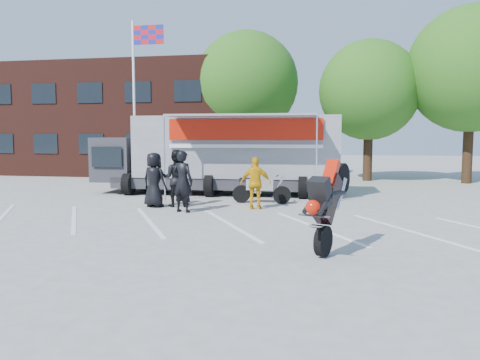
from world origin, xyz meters
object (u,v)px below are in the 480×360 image
(flagpole, at_px, (139,83))
(tree_left, at_px, (246,84))
(transporter_truck, at_px, (226,194))
(spectator_leather_c, at_px, (176,178))
(tree_right, at_px, (471,69))
(spectator_leather_b, at_px, (183,181))
(tree_mid, at_px, (369,90))
(spectator_leather_a, at_px, (154,180))
(spectator_hivis, at_px, (256,183))
(parked_motorcycle, at_px, (261,203))
(stunt_bike_rider, at_px, (336,250))

(flagpole, height_order, tree_left, tree_left)
(transporter_truck, bearing_deg, spectator_leather_c, -105.98)
(tree_right, relative_size, spectator_leather_b, 4.54)
(tree_mid, bearing_deg, spectator_leather_a, -125.40)
(flagpole, bearing_deg, spectator_leather_a, -63.40)
(spectator_hivis, bearing_deg, transporter_truck, -70.25)
(spectator_leather_a, bearing_deg, tree_left, -77.95)
(spectator_hivis, bearing_deg, spectator_leather_a, -3.26)
(tree_mid, height_order, spectator_leather_a, tree_mid)
(flagpole, xyz_separation_m, spectator_leather_a, (3.18, -6.35, -4.10))
(tree_mid, bearing_deg, tree_right, -5.71)
(parked_motorcycle, bearing_deg, tree_mid, -24.41)
(spectator_leather_b, bearing_deg, spectator_leather_c, -45.91)
(transporter_truck, relative_size, spectator_leather_c, 5.19)
(tree_left, bearing_deg, tree_right, -7.13)
(stunt_bike_rider, distance_m, spectator_leather_c, 7.74)
(stunt_bike_rider, bearing_deg, spectator_hivis, 138.53)
(spectator_leather_c, bearing_deg, stunt_bike_rider, 126.72)
(spectator_leather_a, bearing_deg, flagpole, -46.43)
(spectator_leather_c, height_order, spectator_hivis, spectator_leather_c)
(tree_right, height_order, spectator_leather_b, tree_right)
(tree_mid, height_order, transporter_truck, tree_mid)
(parked_motorcycle, relative_size, spectator_leather_b, 1.10)
(flagpole, distance_m, spectator_leather_b, 9.43)
(spectator_leather_c, distance_m, spectator_hivis, 2.85)
(spectator_leather_a, bearing_deg, spectator_leather_b, 163.39)
(flagpole, xyz_separation_m, tree_right, (16.24, 4.50, 0.82))
(spectator_leather_c, bearing_deg, parked_motorcycle, -163.87)
(flagpole, xyz_separation_m, tree_mid, (11.24, 5.00, -0.11))
(stunt_bike_rider, distance_m, spectator_leather_b, 6.52)
(tree_mid, height_order, spectator_leather_b, tree_mid)
(spectator_leather_c, bearing_deg, spectator_leather_b, 109.86)
(stunt_bike_rider, bearing_deg, tree_mid, 105.88)
(parked_motorcycle, relative_size, spectator_leather_a, 1.16)
(tree_left, xyz_separation_m, parked_motorcycle, (2.49, -10.77, -5.57))
(tree_mid, height_order, parked_motorcycle, tree_mid)
(stunt_bike_rider, relative_size, spectator_leather_c, 1.07)
(tree_right, height_order, spectator_leather_a, tree_right)
(transporter_truck, xyz_separation_m, spectator_leather_a, (-1.64, -4.05, 0.95))
(stunt_bike_rider, distance_m, spectator_leather_a, 8.07)
(spectator_leather_a, relative_size, spectator_leather_c, 0.95)
(tree_mid, relative_size, spectator_leather_c, 3.84)
(tree_mid, distance_m, spectator_hivis, 12.69)
(tree_right, height_order, parked_motorcycle, tree_right)
(tree_left, xyz_separation_m, tree_mid, (7.00, -1.00, -0.62))
(stunt_bike_rider, xyz_separation_m, spectator_leather_a, (-6.16, 5.13, 0.95))
(tree_right, distance_m, spectator_leather_a, 17.68)
(flagpole, distance_m, spectator_leather_a, 8.20)
(tree_right, height_order, spectator_leather_c, tree_right)
(tree_left, bearing_deg, stunt_bike_rider, -73.75)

